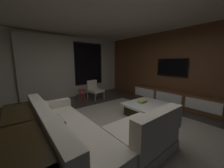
% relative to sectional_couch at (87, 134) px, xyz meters
% --- Properties ---
extents(floor, '(9.20, 9.20, 0.00)m').
position_rel_sectional_couch_xyz_m(floor, '(0.81, 0.19, -0.29)').
color(floor, '#332B26').
extents(back_wall_with_window, '(6.60, 0.30, 2.70)m').
position_rel_sectional_couch_xyz_m(back_wall_with_window, '(0.75, 3.80, 1.05)').
color(back_wall_with_window, beige).
rests_on(back_wall_with_window, floor).
extents(media_wall, '(0.12, 7.80, 2.70)m').
position_rel_sectional_couch_xyz_m(media_wall, '(3.87, 0.19, 1.06)').
color(media_wall, brown).
rests_on(media_wall, floor).
extents(ceiling, '(8.20, 8.20, 0.00)m').
position_rel_sectional_couch_xyz_m(ceiling, '(0.81, 0.19, 2.41)').
color(ceiling, beige).
extents(area_rug, '(3.20, 3.80, 0.01)m').
position_rel_sectional_couch_xyz_m(area_rug, '(1.16, 0.09, -0.28)').
color(area_rug, gray).
rests_on(area_rug, floor).
extents(sectional_couch, '(1.98, 2.50, 0.82)m').
position_rel_sectional_couch_xyz_m(sectional_couch, '(0.00, 0.00, 0.00)').
color(sectional_couch, '#B1A997').
rests_on(sectional_couch, floor).
extents(coffee_table, '(1.16, 1.16, 0.36)m').
position_rel_sectional_couch_xyz_m(coffee_table, '(2.05, 0.17, -0.10)').
color(coffee_table, black).
rests_on(coffee_table, floor).
extents(book_stack_on_coffee_table, '(0.28, 0.18, 0.08)m').
position_rel_sectional_couch_xyz_m(book_stack_on_coffee_table, '(2.01, 0.37, 0.11)').
color(book_stack_on_coffee_table, slate).
rests_on(book_stack_on_coffee_table, coffee_table).
extents(accent_chair_near_window, '(0.62, 0.63, 0.78)m').
position_rel_sectional_couch_xyz_m(accent_chair_near_window, '(1.76, 2.68, 0.14)').
color(accent_chair_near_window, '#B2ADA0').
rests_on(accent_chair_near_window, floor).
extents(side_stool, '(0.32, 0.32, 0.46)m').
position_rel_sectional_couch_xyz_m(side_stool, '(1.21, 2.75, 0.08)').
color(side_stool, red).
rests_on(side_stool, floor).
extents(media_console, '(0.46, 3.10, 0.52)m').
position_rel_sectional_couch_xyz_m(media_console, '(3.58, 0.24, -0.04)').
color(media_console, brown).
rests_on(media_console, floor).
extents(mounted_tv, '(0.05, 1.13, 0.65)m').
position_rel_sectional_couch_xyz_m(mounted_tv, '(3.76, 0.44, 1.06)').
color(mounted_tv, black).
extents(console_table_behind_couch, '(0.40, 2.10, 0.74)m').
position_rel_sectional_couch_xyz_m(console_table_behind_couch, '(-0.91, 0.13, 0.13)').
color(console_table_behind_couch, black).
rests_on(console_table_behind_couch, floor).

